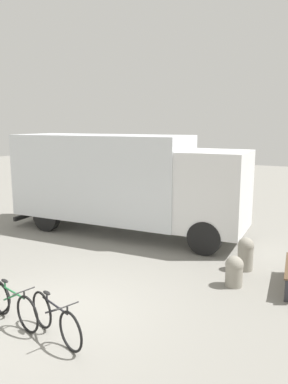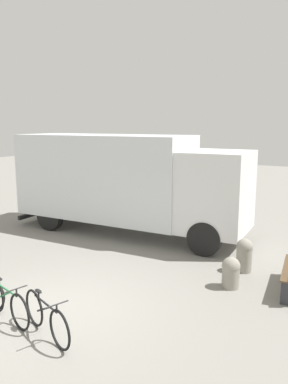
% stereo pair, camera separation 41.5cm
% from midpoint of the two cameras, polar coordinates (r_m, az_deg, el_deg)
% --- Properties ---
extents(ground_plane, '(60.00, 60.00, 0.00)m').
position_cam_midpoint_polar(ground_plane, '(8.22, -14.39, -17.34)').
color(ground_plane, gray).
extents(delivery_truck, '(8.33, 2.49, 3.40)m').
position_cam_midpoint_polar(delivery_truck, '(12.94, -4.20, 1.89)').
color(delivery_truck, silver).
rests_on(delivery_truck, ground).
extents(bicycle_middle, '(1.67, 0.58, 0.80)m').
position_cam_midpoint_polar(bicycle_middle, '(7.94, -20.79, -15.73)').
color(bicycle_middle, black).
rests_on(bicycle_middle, ground).
extents(bicycle_far, '(1.62, 0.69, 0.80)m').
position_cam_midpoint_polar(bicycle_far, '(7.21, -15.07, -18.18)').
color(bicycle_far, black).
rests_on(bicycle_far, ground).
extents(bollard_near_bench, '(0.43, 0.43, 0.73)m').
position_cam_midpoint_polar(bollard_near_bench, '(9.17, 12.30, -11.60)').
color(bollard_near_bench, gray).
rests_on(bollard_near_bench, ground).
extents(bollard_far_bench, '(0.42, 0.42, 0.87)m').
position_cam_midpoint_polar(bollard_far_bench, '(10.16, 14.08, -8.96)').
color(bollard_far_bench, gray).
rests_on(bollard_far_bench, ground).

